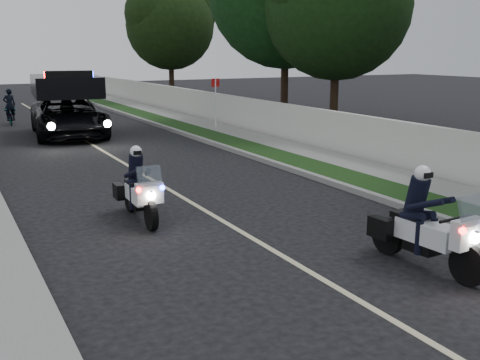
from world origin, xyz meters
The scene contains 15 objects.
ground centered at (0.00, 0.00, 0.00)m, with size 120.00×120.00×0.00m, color black.
curb_right centered at (4.10, 10.00, 0.07)m, with size 0.20×60.00×0.15m, color gray.
grass_verge centered at (4.80, 10.00, 0.08)m, with size 1.20×60.00×0.16m, color #193814.
sidewalk_right centered at (6.10, 10.00, 0.08)m, with size 1.40×60.00×0.16m, color gray.
property_wall centered at (7.10, 10.00, 0.75)m, with size 0.22×60.00×1.50m, color beige.
lane_marking centered at (0.00, 10.00, 0.00)m, with size 0.12×50.00×0.01m, color #BFB78C.
police_moto_left centered at (-1.54, 4.44, 0.00)m, with size 0.66×1.89×1.61m, color silver, non-canonical shape.
police_moto_right centered at (1.79, -0.47, 0.00)m, with size 0.72×2.05×1.74m, color silver, non-canonical shape.
police_suv centered at (-0.29, 17.82, 0.00)m, with size 2.83×6.12×2.97m, color black.
bicycle centered at (-2.04, 23.05, 0.00)m, with size 0.54×1.56×0.82m, color black.
cyclist centered at (-2.04, 23.05, 0.00)m, with size 0.56×0.37×1.55m, color black.
sign_post centered at (6.00, 16.58, 0.00)m, with size 0.38×0.38×2.41m, color red, non-canonical shape.
tree_right_c centered at (10.28, 13.49, 0.00)m, with size 6.33×6.33×10.56m, color #163310, non-canonical shape.
tree_right_d centered at (9.87, 16.95, 0.00)m, with size 7.43×7.43×12.39m, color #143C14, non-canonical shape.
tree_right_e centered at (9.70, 31.67, 0.00)m, with size 6.10×6.10×10.17m, color black, non-canonical shape.
Camera 1 is at (-5.18, -7.16, 3.58)m, focal length 43.28 mm.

